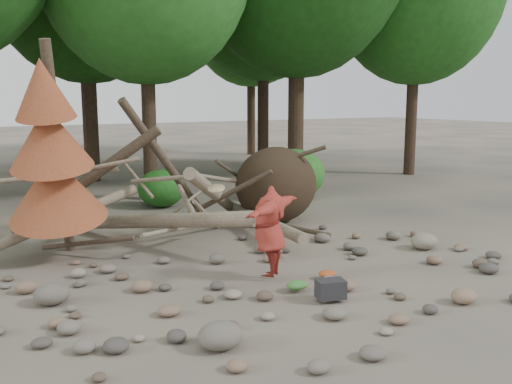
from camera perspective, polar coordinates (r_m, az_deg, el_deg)
ground at (r=10.11m, az=2.78°, el=-9.23°), size 120.00×120.00×0.00m
deadfall_pile at (r=14.42m, az=0.22°, el=0.36°), size 8.55×5.24×3.30m
dead_conifer at (r=11.61m, az=-19.74°, el=3.34°), size 2.06×2.16×4.35m
bush_mid at (r=17.13m, az=-9.45°, el=0.36°), size 1.40×1.40×1.12m
bush_right at (r=18.34m, az=3.78°, el=1.83°), size 2.00×2.00×1.60m
frisbee_thrower at (r=10.11m, az=1.37°, el=-3.93°), size 2.27×1.58×1.77m
backpack at (r=9.34m, az=7.46°, el=-9.94°), size 0.51×0.41×0.30m
cloth_green at (r=9.75m, az=4.14°, el=-9.53°), size 0.38×0.32×0.14m
cloth_orange at (r=10.43m, az=7.11°, el=-8.36°), size 0.32×0.26×0.12m
boulder_front_left at (r=7.66m, az=-3.60°, el=-14.12°), size 0.60×0.54×0.36m
boulder_front_right at (r=9.77m, az=20.06°, el=-9.74°), size 0.41×0.37×0.25m
boulder_mid_right at (r=12.82m, az=16.45°, el=-4.73°), size 0.60×0.54×0.36m
boulder_mid_left at (r=9.70m, az=-19.74°, el=-9.57°), size 0.57×0.51×0.34m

